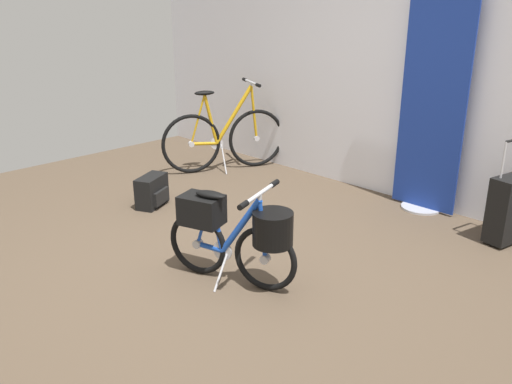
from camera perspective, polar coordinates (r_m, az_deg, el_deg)
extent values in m
plane|color=brown|center=(3.77, -3.71, -8.83)|extent=(6.91, 6.91, 0.00)
cube|color=silver|center=(5.11, 16.24, 15.68)|extent=(6.91, 0.10, 3.00)
cylinder|color=#B7B7BC|center=(5.13, 17.18, -1.57)|extent=(0.36, 0.36, 0.02)
cube|color=navy|center=(4.88, 18.31, 8.75)|extent=(0.60, 0.02, 1.86)
torus|color=black|center=(3.49, 0.99, -7.14)|extent=(0.44, 0.18, 0.45)
cylinder|color=#B7B7BC|center=(3.49, 0.99, -7.14)|extent=(0.07, 0.07, 0.06)
torus|color=black|center=(3.72, -6.22, -5.49)|extent=(0.44, 0.18, 0.45)
cylinder|color=#B7B7BC|center=(3.72, -6.22, -5.49)|extent=(0.07, 0.07, 0.06)
cylinder|color=#1947B2|center=(3.67, -4.92, -5.87)|extent=(0.20, 0.10, 0.05)
cylinder|color=#1947B2|center=(3.48, -1.67, -3.66)|extent=(0.31, 0.14, 0.44)
cylinder|color=#1947B2|center=(3.57, -4.22, -3.47)|extent=(0.12, 0.07, 0.38)
cylinder|color=#1947B2|center=(3.67, -4.92, -5.87)|extent=(0.19, 0.09, 0.04)
cylinder|color=#1947B2|center=(3.41, 0.69, -4.06)|extent=(0.08, 0.05, 0.41)
cylinder|color=#1947B2|center=(3.62, -5.56, -3.10)|extent=(0.13, 0.06, 0.36)
ellipsoid|color=black|center=(3.52, -4.89, -0.28)|extent=(0.24, 0.16, 0.05)
cylinder|color=#B7B7BC|center=(3.34, 0.39, -0.52)|extent=(0.03, 0.03, 0.04)
cylinder|color=#B7B7BC|center=(3.33, 0.39, -0.19)|extent=(0.16, 0.43, 0.03)
cylinder|color=black|center=(3.15, -1.37, -1.42)|extent=(0.06, 0.10, 0.04)
cylinder|color=black|center=(3.52, 1.97, 0.91)|extent=(0.06, 0.10, 0.04)
cylinder|color=#B7B7BC|center=(3.63, -3.59, -6.26)|extent=(0.14, 0.06, 0.14)
cylinder|color=#B7B7BC|center=(3.60, -3.77, -8.54)|extent=(0.08, 0.19, 0.21)
cylinder|color=black|center=(3.38, 1.80, -3.93)|extent=(0.33, 0.33, 0.22)
cube|color=black|center=(3.60, -5.81, -1.91)|extent=(0.33, 0.28, 0.20)
torus|color=black|center=(6.07, 0.05, 5.75)|extent=(0.31, 0.61, 0.65)
cylinder|color=#B7B7BC|center=(6.07, 0.05, 5.75)|extent=(0.07, 0.08, 0.06)
torus|color=black|center=(5.86, -6.91, 5.10)|extent=(0.31, 0.61, 0.65)
cylinder|color=#B7B7BC|center=(5.86, -6.91, 5.10)|extent=(0.07, 0.08, 0.06)
cylinder|color=#BF8C14|center=(5.90, -5.55, 5.15)|extent=(0.15, 0.28, 0.05)
cylinder|color=#BF8C14|center=(5.92, -2.37, 8.22)|extent=(0.23, 0.42, 0.63)
cylinder|color=#BF8C14|center=(5.86, -4.85, 7.71)|extent=(0.10, 0.16, 0.55)
cylinder|color=#BF8C14|center=(5.90, -5.55, 5.15)|extent=(0.14, 0.27, 0.04)
cylinder|color=#BF8C14|center=(5.99, -0.23, 8.45)|extent=(0.06, 0.09, 0.59)
cylinder|color=#BF8C14|center=(5.82, -6.22, 7.67)|extent=(0.10, 0.18, 0.53)
ellipsoid|color=black|center=(5.79, -5.52, 10.46)|extent=(0.17, 0.24, 0.05)
cylinder|color=#B7B7BC|center=(5.93, -0.51, 11.41)|extent=(0.03, 0.03, 0.04)
cylinder|color=#B7B7BC|center=(5.93, -0.51, 11.60)|extent=(0.41, 0.21, 0.03)
cylinder|color=black|center=(5.72, 0.23, 11.31)|extent=(0.10, 0.07, 0.04)
cylinder|color=black|center=(6.13, -1.21, 11.88)|extent=(0.10, 0.07, 0.04)
cylinder|color=#B7B7BC|center=(5.93, -4.21, 5.21)|extent=(0.07, 0.13, 0.14)
cylinder|color=#B7B7BC|center=(5.91, -3.44, 3.51)|extent=(0.18, 0.10, 0.30)
cube|color=black|center=(4.58, 25.39, -1.63)|extent=(0.25, 0.39, 0.52)
cylinder|color=#B7B7BC|center=(4.39, 24.86, 3.10)|extent=(0.02, 0.02, 0.28)
cylinder|color=black|center=(4.55, 24.62, -5.22)|extent=(0.04, 0.03, 0.04)
cube|color=black|center=(5.02, -11.05, 0.10)|extent=(0.30, 0.38, 0.29)
cube|color=black|center=(4.98, -10.03, -0.49)|extent=(0.13, 0.23, 0.13)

